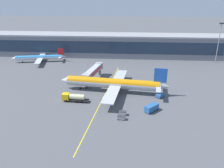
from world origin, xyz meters
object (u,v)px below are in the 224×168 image
lavatory_truck (152,108)px  pushback_tug (160,95)px  fuel_tanker (74,97)px  main_airliner (113,83)px  baggage_cart_0 (121,117)px  commuter_jet_far (39,57)px  baggage_cart_1 (123,113)px

lavatory_truck → pushback_tug: bearing=69.8°
fuel_tanker → lavatory_truck: (30.64, -5.79, -0.32)m
main_airliner → baggage_cart_0: main_airliner is taller
commuter_jet_far → main_airliner: bearing=-41.1°
lavatory_truck → pushback_tug: lavatory_truck is taller
baggage_cart_0 → baggage_cart_1: (0.37, 3.18, 0.00)m
fuel_tanker → baggage_cart_1: size_ratio=3.89×
fuel_tanker → baggage_cart_0: 23.40m
pushback_tug → baggage_cart_1: bearing=-133.2°
pushback_tug → baggage_cart_1: (-15.22, -16.19, -0.07)m
baggage_cart_0 → commuter_jet_far: bearing=129.1°
main_airliner → baggage_cart_1: size_ratio=17.42×
baggage_cart_0 → commuter_jet_far: (-54.36, 66.92, 2.09)m
main_airliner → baggage_cart_0: bearing=-79.3°
main_airliner → fuel_tanker: bearing=-144.8°
commuter_jet_far → lavatory_truck: bearing=-42.6°
fuel_tanker → baggage_cart_0: size_ratio=3.89×
main_airliner → baggage_cart_0: 24.05m
fuel_tanker → lavatory_truck: size_ratio=1.89×
pushback_tug → baggage_cart_0: bearing=-128.8°
main_airliner → pushback_tug: (20.02, -4.05, -3.20)m
commuter_jet_far → baggage_cart_0: bearing=-50.9°
baggage_cart_1 → pushback_tug: bearing=46.8°
main_airliner → baggage_cart_1: (4.80, -20.24, -3.26)m
lavatory_truck → pushback_tug: size_ratio=1.32×
pushback_tug → commuter_jet_far: size_ratio=0.13×
commuter_jet_far → pushback_tug: bearing=-34.2°
baggage_cart_0 → commuter_jet_far: commuter_jet_far is taller
lavatory_truck → baggage_cart_1: (-10.62, -3.70, -0.64)m
fuel_tanker → lavatory_truck: bearing=-10.7°
pushback_tug → commuter_jet_far: (-69.95, 47.55, 2.02)m
pushback_tug → commuter_jet_far: commuter_jet_far is taller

